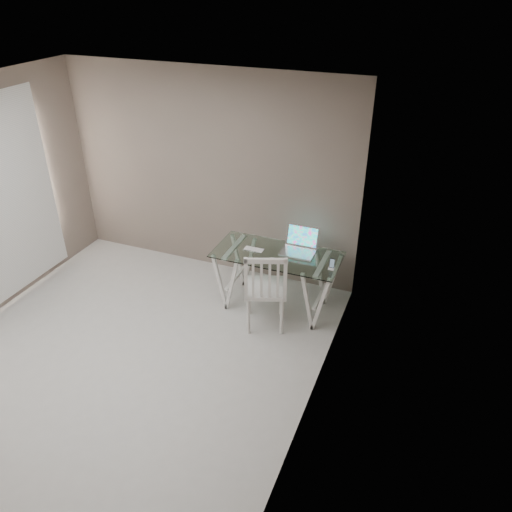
{
  "coord_description": "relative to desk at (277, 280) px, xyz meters",
  "views": [
    {
      "loc": [
        2.81,
        -3.22,
        3.68
      ],
      "look_at": [
        1.03,
        1.31,
        0.85
      ],
      "focal_mm": 35.0,
      "sensor_mm": 36.0,
      "label": 1
    }
  ],
  "objects": [
    {
      "name": "room",
      "position": [
        -1.24,
        -1.59,
        1.33
      ],
      "size": [
        4.5,
        4.52,
        2.71
      ],
      "color": "#AEACA7",
      "rests_on": "ground"
    },
    {
      "name": "desk",
      "position": [
        0.0,
        0.0,
        0.0
      ],
      "size": [
        1.5,
        0.7,
        0.75
      ],
      "color": "silver",
      "rests_on": "ground"
    },
    {
      "name": "chair",
      "position": [
        0.03,
        -0.46,
        0.18
      ],
      "size": [
        0.6,
        0.6,
        1.03
      ],
      "rotation": [
        0.0,
        0.0,
        0.36
      ],
      "color": "silver",
      "rests_on": "ground"
    },
    {
      "name": "laptop",
      "position": [
        0.22,
        0.18,
        0.43
      ],
      "size": [
        0.4,
        0.36,
        0.27
      ],
      "color": "#B3B4B8",
      "rests_on": "desk"
    },
    {
      "name": "keyboard",
      "position": [
        -0.29,
        -0.0,
        0.37
      ],
      "size": [
        0.25,
        0.11,
        0.01
      ],
      "primitive_type": "cube",
      "color": "silver",
      "rests_on": "desk"
    },
    {
      "name": "mouse",
      "position": [
        0.02,
        -0.17,
        0.38
      ],
      "size": [
        0.12,
        0.07,
        0.04
      ],
      "primitive_type": "ellipsoid",
      "color": "white",
      "rests_on": "desk"
    },
    {
      "name": "phone_dock",
      "position": [
        0.68,
        -0.09,
        0.4
      ],
      "size": [
        0.07,
        0.07,
        0.13
      ],
      "color": "white",
      "rests_on": "desk"
    }
  ]
}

